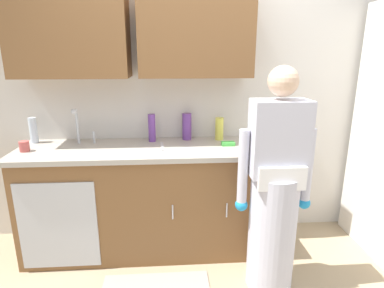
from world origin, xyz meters
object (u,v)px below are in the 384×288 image
Objects in this scene: bottle_dish_liquid at (152,128)px; cup_by_sink at (24,146)px; person_at_sink at (274,200)px; bottle_cleaner_spray at (219,129)px; knife_on_counter at (162,146)px; bottle_water_short at (187,126)px; sink at (80,150)px; bottle_soap at (33,130)px; sponge at (228,144)px.

bottle_dish_liquid is 1.02m from cup_by_sink.
bottle_cleaner_spray is at bearing 111.13° from person_at_sink.
person_at_sink reaches higher than knife_on_counter.
bottle_water_short is 2.87× the size of cup_by_sink.
bottle_cleaner_spray is 2.42× the size of cup_by_sink.
person_at_sink is (1.47, -0.56, -0.23)m from sink.
bottle_soap is at bearing -179.05° from bottle_water_short.
cup_by_sink is (-1.88, 0.49, 0.29)m from person_at_sink.
bottle_soap is 1.68m from sponge.
person_at_sink reaches higher than bottle_water_short.
sink is 0.41m from cup_by_sink.
person_at_sink is at bearing -21.53° from bottle_soap.
person_at_sink is at bearing 51.51° from knife_on_counter.
cup_by_sink is 1.09m from knife_on_counter.
knife_on_counter is 2.18× the size of sponge.
knife_on_counter is at bearing -159.07° from bottle_cleaner_spray.
bottle_cleaner_spray is 0.22m from sponge.
person_at_sink is 6.68× the size of bottle_dish_liquid.
bottle_dish_liquid is at bearing 13.14° from cup_by_sink.
sink is 0.31× the size of person_at_sink.
bottle_soap is 2.68× the size of cup_by_sink.
bottle_soap is (-1.90, 0.75, 0.36)m from person_at_sink.
person_at_sink is 1.03m from bottle_water_short.
bottle_cleaner_spray is at bearing 1.60° from bottle_dish_liquid.
sponge is at bearing -76.30° from bottle_cleaner_spray.
bottle_dish_liquid is 1.01× the size of knife_on_counter.
sink reaches higher than sponge.
bottle_cleaner_spray is at bearing -0.28° from bottle_soap.
bottle_water_short is (-0.58, 0.77, 0.37)m from person_at_sink.
bottle_dish_liquid is at bearing 140.65° from person_at_sink.
cup_by_sink is at bearing -90.99° from knife_on_counter.
sponge is (1.66, -0.20, -0.10)m from bottle_soap.
bottle_dish_liquid is (-0.31, -0.05, 0.00)m from bottle_water_short.
bottle_water_short reaches higher than bottle_cleaner_spray.
bottle_cleaner_spray reaches higher than knife_on_counter.
sponge is at bearing -0.47° from sink.
person_at_sink reaches higher than bottle_soap.
sponge reaches higher than knife_on_counter.
sink reaches higher than bottle_water_short.
sink is 2.26× the size of bottle_soap.
person_at_sink is at bearing -53.29° from bottle_water_short.
cup_by_sink is at bearing -167.93° from bottle_water_short.
bottle_dish_liquid is 2.94× the size of cup_by_sink.
bottle_dish_liquid is at bearing 15.92° from sink.
person_at_sink is at bearing -66.38° from sponge.
bottle_dish_liquid reaches higher than cup_by_sink.
cup_by_sink is at bearing -178.12° from sponge.
cup_by_sink is (-1.59, -0.25, -0.06)m from bottle_cleaner_spray.
bottle_dish_liquid is 0.68m from sponge.
bottle_water_short reaches higher than cup_by_sink.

